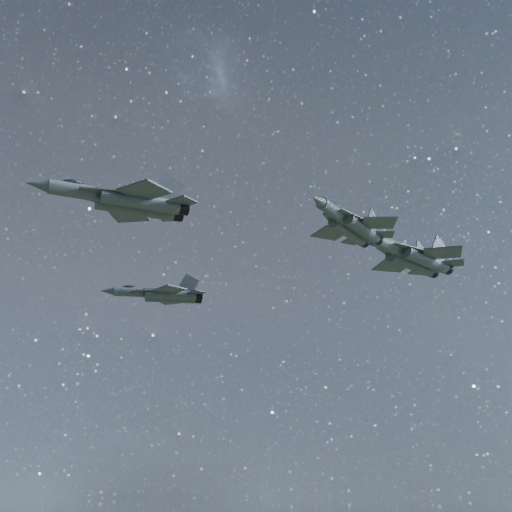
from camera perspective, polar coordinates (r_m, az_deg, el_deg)
jet_lead at (r=80.69m, az=-10.44°, el=4.39°), size 18.73×12.94×4.70m
jet_left at (r=107.21m, az=-7.52°, el=-3.07°), size 15.45×10.11×3.99m
jet_right at (r=81.30m, az=7.55°, el=2.50°), size 15.23×10.01×3.91m
jet_slot at (r=98.67m, az=12.33°, el=-0.04°), size 20.39×13.99×5.12m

